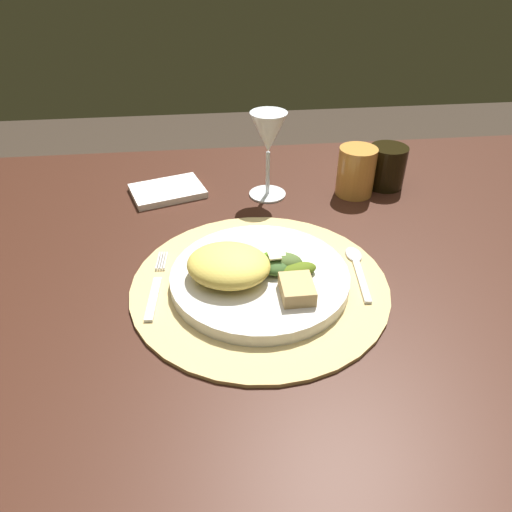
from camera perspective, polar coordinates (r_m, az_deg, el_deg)
The scene contains 13 objects.
ground_plane at distance 1.36m, azimuth 3.10°, elevation -27.49°, with size 6.00×6.00×0.00m, color #362B21.
dining_table at distance 0.86m, azimuth 4.38°, elevation -8.59°, with size 1.31×0.97×0.76m.
placemat at distance 0.72m, azimuth 0.45°, elevation -3.41°, with size 0.39×0.39×0.01m, color tan.
dinner_plate at distance 0.71m, azimuth 0.46°, elevation -2.59°, with size 0.27×0.27×0.02m, color silver.
pasta_serving at distance 0.68m, azimuth -3.32°, elevation -1.08°, with size 0.12×0.10×0.04m, color #E6C955.
salad_greens at distance 0.70m, azimuth 3.15°, elevation -0.89°, with size 0.09×0.07×0.03m.
bread_piece at distance 0.66m, azimuth 4.95°, elevation -3.97°, with size 0.06×0.04×0.02m, color tan.
fork at distance 0.72m, azimuth -11.93°, elevation -3.72°, with size 0.03×0.16×0.00m.
spoon at distance 0.76m, azimuth 12.02°, elevation -1.00°, with size 0.03×0.14×0.01m.
napkin at distance 0.98m, azimuth -10.58°, elevation 7.70°, with size 0.14×0.10×0.01m, color white.
wine_glass at distance 0.91m, azimuth 1.49°, elevation 14.11°, with size 0.07×0.07×0.17m.
amber_tumbler at distance 0.97m, azimuth 11.92°, elevation 9.91°, with size 0.07×0.07×0.10m, color #C78539.
dark_tumbler at distance 1.02m, azimuth 15.41°, elevation 10.30°, with size 0.08×0.08×0.08m, color black.
Camera 1 is at (-0.13, -0.61, 1.21)m, focal length 33.31 mm.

